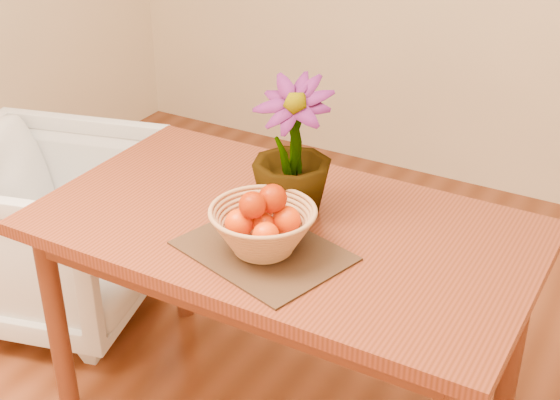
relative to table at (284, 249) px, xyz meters
The scene contains 6 objects.
table is the anchor object (origin of this frame).
placemat 0.19m from the table, 80.18° to the right, with size 0.42×0.31×0.01m, color #3B2315.
wicker_basket 0.22m from the table, 80.18° to the right, with size 0.28×0.28×0.12m.
orange_pile 0.26m from the table, 79.95° to the right, with size 0.17×0.17×0.13m.
potted_plant 0.29m from the table, 98.16° to the left, with size 0.22×0.22×0.40m, color #1B4915.
armchair 1.12m from the table, behind, with size 0.73×0.69×0.75m, color #7B6255.
Camera 1 is at (0.92, -1.35, 1.85)m, focal length 50.00 mm.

